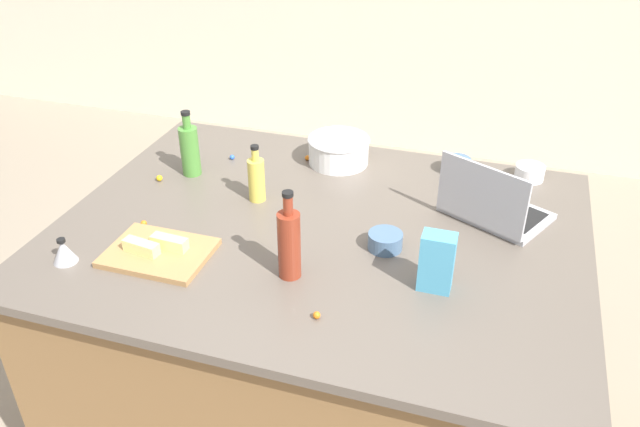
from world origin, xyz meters
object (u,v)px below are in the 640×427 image
(mixing_bowl_large, at_px, (339,150))
(bottle_olive, at_px, (190,149))
(butter_stick_left, at_px, (141,247))
(ramekin_medium, at_px, (456,165))
(kitchen_timer, at_px, (64,251))
(bottle_oil, at_px, (256,179))
(cutting_board, at_px, (159,253))
(bottle_soy, at_px, (289,243))
(candy_bag, at_px, (437,262))
(laptop, at_px, (492,206))
(ramekin_small, at_px, (530,172))
(ramekin_wide, at_px, (385,241))
(butter_stick_right, at_px, (170,243))

(mixing_bowl_large, relative_size, bottle_olive, 0.96)
(butter_stick_left, height_order, ramekin_medium, butter_stick_left)
(kitchen_timer, bearing_deg, mixing_bowl_large, 55.66)
(bottle_oil, distance_m, cutting_board, 0.42)
(mixing_bowl_large, bearing_deg, bottle_soy, -84.84)
(candy_bag, bearing_deg, laptop, 74.13)
(laptop, relative_size, bottle_oil, 1.89)
(bottle_oil, relative_size, ramekin_small, 1.94)
(ramekin_wide, bearing_deg, bottle_olive, 161.59)
(mixing_bowl_large, height_order, candy_bag, candy_bag)
(ramekin_medium, height_order, kitchen_timer, kitchen_timer)
(ramekin_small, relative_size, candy_bag, 0.60)
(laptop, relative_size, ramekin_small, 3.67)
(ramekin_small, bearing_deg, kitchen_timer, -143.70)
(butter_stick_left, relative_size, butter_stick_right, 1.00)
(bottle_olive, height_order, candy_bag, bottle_olive)
(ramekin_small, xyz_separation_m, candy_bag, (-0.22, -0.72, 0.06))
(laptop, xyz_separation_m, kitchen_timer, (-1.15, -0.60, -0.01))
(cutting_board, xyz_separation_m, ramekin_small, (1.01, 0.82, 0.02))
(bottle_soy, bearing_deg, candy_bag, 9.21)
(bottle_soy, relative_size, ramekin_small, 2.61)
(butter_stick_right, bearing_deg, kitchen_timer, -154.11)
(laptop, height_order, bottle_soy, bottle_soy)
(laptop, height_order, kitchen_timer, laptop)
(butter_stick_left, bearing_deg, ramekin_wide, 21.33)
(bottle_soy, height_order, ramekin_small, bottle_soy)
(bottle_soy, relative_size, ramekin_wide, 2.60)
(butter_stick_right, height_order, candy_bag, candy_bag)
(laptop, bearing_deg, bottle_olive, -179.70)
(bottle_soy, distance_m, ramekin_wide, 0.32)
(bottle_oil, xyz_separation_m, ramekin_small, (0.86, 0.43, -0.05))
(butter_stick_right, xyz_separation_m, ramekin_wide, (0.60, 0.21, -0.01))
(mixing_bowl_large, distance_m, bottle_olive, 0.54)
(bottle_oil, relative_size, cutting_board, 0.67)
(laptop, distance_m, cutting_board, 1.03)
(bottle_soy, relative_size, ramekin_medium, 2.57)
(bottle_olive, bearing_deg, bottle_soy, -40.54)
(bottle_oil, distance_m, ramekin_medium, 0.73)
(laptop, bearing_deg, ramekin_small, 71.03)
(bottle_soy, distance_m, cutting_board, 0.41)
(ramekin_medium, bearing_deg, laptop, -63.71)
(laptop, distance_m, butter_stick_left, 1.08)
(cutting_board, distance_m, kitchen_timer, 0.27)
(bottle_olive, relative_size, ramekin_wide, 2.33)
(ramekin_wide, bearing_deg, ramekin_medium, 75.95)
(cutting_board, relative_size, ramekin_small, 2.90)
(cutting_board, relative_size, ramekin_medium, 2.86)
(ramekin_wide, bearing_deg, laptop, 42.57)
(ramekin_small, bearing_deg, ramekin_wide, -124.17)
(bottle_soy, distance_m, bottle_oil, 0.44)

